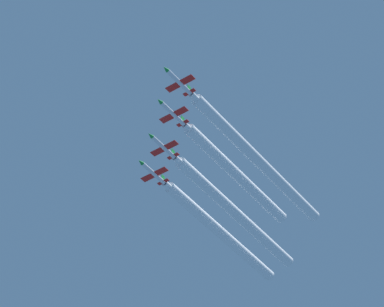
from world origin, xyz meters
name	(u,v)px	position (x,y,z in m)	size (l,w,h in m)	color
jet_lead	(178,81)	(-11.32, 11.06, 192.03)	(8.11, 11.81, 2.84)	silver
jet_second_echelon	(172,113)	(-4.05, 3.97, 190.90)	(8.11, 11.81, 2.84)	silver
jet_third_echelon	(163,146)	(4.39, -3.22, 189.22)	(8.11, 11.81, 2.84)	silver
jet_fourth_echelon	(153,173)	(12.39, -9.39, 188.61)	(8.11, 11.81, 2.84)	silver
smoke_trail_lead	(257,159)	(-11.32, -24.63, 192.00)	(3.18, 60.58, 3.18)	white
smoke_trail_second_echelon	(235,174)	(-4.05, -25.02, 190.87)	(3.18, 47.17, 3.18)	white
smoke_trail_third_echelon	(235,213)	(4.39, -37.12, 189.19)	(3.18, 57.00, 3.18)	white
smoke_trail_fourth_echelon	(220,232)	(12.39, -41.15, 188.58)	(3.18, 52.73, 3.18)	white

